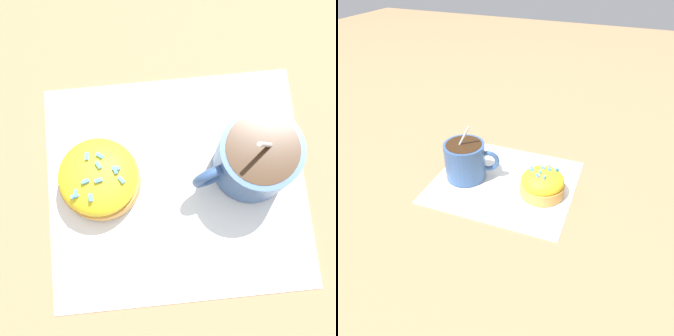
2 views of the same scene
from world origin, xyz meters
The scene contains 4 objects.
ground_plane centered at (0.00, 0.00, 0.00)m, with size 3.00×3.00×0.00m, color #93704C.
paper_napkin centered at (0.00, 0.00, 0.00)m, with size 0.27×0.24×0.00m.
coffee_cup centered at (0.07, 0.01, 0.04)m, with size 0.10×0.08×0.11m.
frosted_pastry centered at (-0.08, 0.01, 0.02)m, with size 0.08×0.08×0.05m.
Camera 1 is at (-0.02, -0.09, 0.47)m, focal length 50.00 mm.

